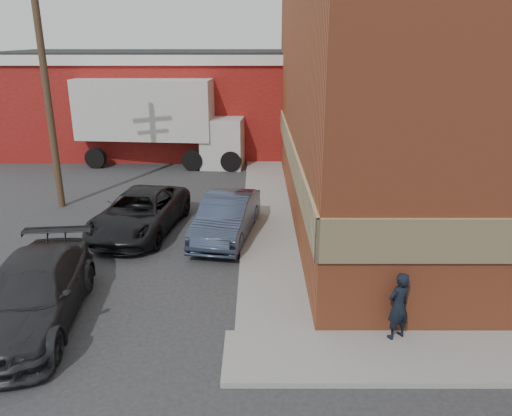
% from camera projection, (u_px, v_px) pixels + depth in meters
% --- Properties ---
extents(ground, '(90.00, 90.00, 0.00)m').
position_uv_depth(ground, '(248.00, 335.00, 11.19)').
color(ground, '#28282B').
rests_on(ground, ground).
extents(brick_building, '(14.25, 18.25, 9.36)m').
position_uv_depth(brick_building, '(484.00, 85.00, 18.16)').
color(brick_building, '#A94B2B').
rests_on(brick_building, ground).
extents(sidewalk_west, '(1.80, 18.00, 0.12)m').
position_uv_depth(sidewalk_west, '(267.00, 205.00, 19.68)').
color(sidewalk_west, gray).
rests_on(sidewalk_west, ground).
extents(warehouse, '(16.30, 8.30, 5.60)m').
position_uv_depth(warehouse, '(151.00, 100.00, 29.19)').
color(warehouse, maroon).
rests_on(warehouse, ground).
extents(utility_pole, '(2.00, 0.26, 9.00)m').
position_uv_depth(utility_pole, '(46.00, 83.00, 18.16)').
color(utility_pole, '#4C3626').
rests_on(utility_pole, ground).
extents(man, '(0.67, 0.59, 1.54)m').
position_uv_depth(man, '(398.00, 306.00, 10.66)').
color(man, black).
rests_on(man, sidewalk_south).
extents(sedan, '(2.27, 4.61, 1.45)m').
position_uv_depth(sedan, '(227.00, 217.00, 16.43)').
color(sedan, '#313C53').
rests_on(sedan, ground).
extents(suv_a, '(3.04, 5.31, 1.40)m').
position_uv_depth(suv_a, '(140.00, 212.00, 16.91)').
color(suv_a, black).
rests_on(suv_a, ground).
extents(suv_b, '(2.62, 5.35, 1.50)m').
position_uv_depth(suv_b, '(31.00, 294.00, 11.42)').
color(suv_b, '#28282A').
rests_on(suv_b, ground).
extents(box_truck, '(9.09, 3.45, 4.39)m').
position_uv_depth(box_truck, '(164.00, 116.00, 25.42)').
color(box_truck, beige).
rests_on(box_truck, ground).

